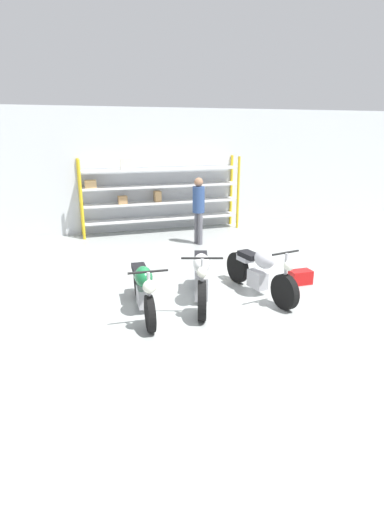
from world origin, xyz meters
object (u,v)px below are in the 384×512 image
Objects in this scene: motorcycle_white at (201,278)px; person_browsing at (199,205)px; motorcycle_green at (143,287)px; toolbox at (300,277)px; motorcycle_silver at (260,271)px; shelving_rack at (158,193)px.

motorcycle_white is 3.92m from person_browsing.
person_browsing is (2.25, 3.81, 0.61)m from motorcycle_green.
motorcycle_white is (1.06, 0.12, 0.01)m from motorcycle_green.
person_browsing is at bearing 106.17° from toolbox.
motorcycle_white reaches higher than motorcycle_silver.
toolbox is (2.19, 0.24, -0.32)m from motorcycle_white.
person_browsing is 3.71m from toolbox.
motorcycle_silver is at bearing -82.93° from shelving_rack.
motorcycle_white is at bearing -100.32° from motorcycle_silver.
shelving_rack is 5.77m from motorcycle_green.
motorcycle_green is 1.11× the size of person_browsing.
motorcycle_white is 1.11× the size of person_browsing.
motorcycle_green is 1.07m from motorcycle_white.
shelving_rack is at bearing -167.18° from motorcycle_white.
person_browsing reaches higher than motorcycle_white.
shelving_rack is 5.53m from toolbox.
toolbox is (1.04, 0.24, -0.32)m from motorcycle_silver.
person_browsing is at bearing -179.91° from motorcycle_white.
person_browsing is (1.18, 3.69, 0.60)m from motorcycle_white.
motorcycle_silver is at bearing 107.45° from motorcycle_white.
motorcycle_silver is at bearing 95.83° from motorcycle_green.
motorcycle_silver is 4.68× the size of toolbox.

